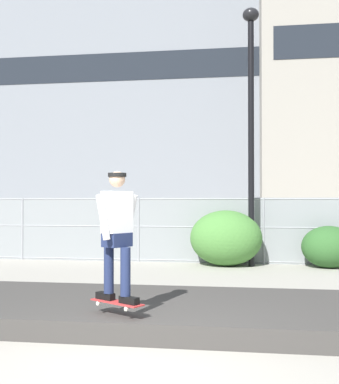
# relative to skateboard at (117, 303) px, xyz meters

# --- Properties ---
(ground_plane) EXTENTS (120.00, 120.00, 0.00)m
(ground_plane) POSITION_rel_skateboard_xyz_m (0.38, -1.05, -0.46)
(ground_plane) COLOR #9E998E
(gravel_berm) EXTENTS (11.82, 2.74, 0.28)m
(gravel_berm) POSITION_rel_skateboard_xyz_m (0.38, 1.01, -0.31)
(gravel_berm) COLOR #3D3A38
(gravel_berm) RESTS_ON ground_plane
(skateboard) EXTENTS (0.79, 0.59, 0.07)m
(skateboard) POSITION_rel_skateboard_xyz_m (0.00, 0.00, 0.00)
(skateboard) COLOR #B22D2D
(skater) EXTENTS (0.67, 0.62, 1.69)m
(skater) POSITION_rel_skateboard_xyz_m (-0.00, 0.00, 0.97)
(skater) COLOR black
(skater) RESTS_ON skateboard
(chain_fence) EXTENTS (17.88, 0.06, 1.85)m
(chain_fence) POSITION_rel_skateboard_xyz_m (0.38, 7.85, 0.48)
(chain_fence) COLOR gray
(chain_fence) RESTS_ON ground_plane
(street_lamp) EXTENTS (0.44, 0.44, 6.97)m
(street_lamp) POSITION_rel_skateboard_xyz_m (1.81, 7.26, 3.87)
(street_lamp) COLOR black
(street_lamp) RESTS_ON ground_plane
(parked_car_near) EXTENTS (4.45, 2.05, 1.66)m
(parked_car_near) POSITION_rel_skateboard_xyz_m (-2.78, 10.85, 0.38)
(parked_car_near) COLOR navy
(parked_car_near) RESTS_ON ground_plane
(library_building) EXTENTS (29.15, 10.38, 22.07)m
(library_building) POSITION_rel_skateboard_xyz_m (-9.20, 41.97, 10.58)
(library_building) COLOR slate
(library_building) RESTS_ON ground_plane
(shrub_left) EXTENTS (1.95, 1.59, 1.50)m
(shrub_left) POSITION_rel_skateboard_xyz_m (1.13, 7.28, 0.30)
(shrub_left) COLOR #477F38
(shrub_left) RESTS_ON ground_plane
(shrub_center) EXTENTS (1.43, 1.17, 1.10)m
(shrub_center) POSITION_rel_skateboard_xyz_m (3.83, 7.27, 0.10)
(shrub_center) COLOR #2D5B28
(shrub_center) RESTS_ON ground_plane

